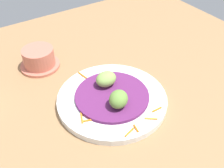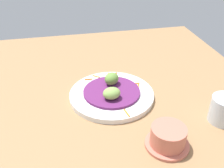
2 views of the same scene
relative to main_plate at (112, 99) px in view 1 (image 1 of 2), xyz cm
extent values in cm
cube|color=#936D47|center=(3.29, -1.51, -1.82)|extent=(110.00, 110.00, 2.00)
cylinder|color=white|center=(0.00, 0.00, 0.00)|extent=(26.92, 26.92, 1.64)
cylinder|color=#60235B|center=(0.00, 0.00, 1.22)|extent=(18.10, 18.10, 0.80)
cylinder|color=orange|center=(-9.55, -2.17, 1.02)|extent=(1.62, 3.14, 0.40)
cylinder|color=orange|center=(-1.22, -11.29, 1.02)|extent=(0.80, 2.14, 0.40)
cylinder|color=orange|center=(-8.80, -3.63, 1.02)|extent=(2.73, 1.30, 0.40)
cylinder|color=orange|center=(-3.05, -11.39, 1.02)|extent=(2.94, 1.21, 0.40)
cylinder|color=orange|center=(6.22, -9.45, 1.02)|extent=(2.62, 0.45, 0.40)
cylinder|color=orange|center=(-2.08, 11.16, 1.02)|extent=(1.03, 3.51, 0.40)
cylinder|color=orange|center=(3.23, -10.92, 1.02)|extent=(2.49, 2.07, 0.40)
ellipsoid|color=olive|center=(-0.83, -3.95, 3.61)|extent=(6.56, 6.46, 3.98)
ellipsoid|color=#84A851|center=(0.83, 3.95, 3.39)|extent=(5.97, 5.16, 3.54)
cylinder|color=#C66B56|center=(-9.29, 23.70, -0.42)|extent=(11.20, 11.20, 0.80)
cylinder|color=#C66B56|center=(-9.29, 23.70, 2.48)|extent=(8.82, 8.82, 5.00)
camera|label=1|loc=(-26.17, -39.91, 45.46)|focal=42.83mm
camera|label=2|loc=(14.00, 66.88, 47.55)|focal=41.56mm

